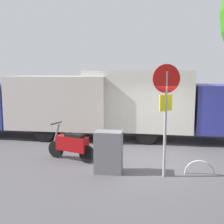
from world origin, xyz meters
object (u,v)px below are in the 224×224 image
(stop_sign, at_px, (166,103))
(bike_rack_hoop, at_px, (200,175))
(motorcycle, at_px, (72,145))
(box_truck_near, at_px, (161,102))
(utility_cabinet, at_px, (109,152))
(box_truck_far, at_px, (39,102))

(stop_sign, distance_m, bike_rack_hoop, 2.30)
(motorcycle, bearing_deg, box_truck_near, -112.05)
(bike_rack_hoop, bearing_deg, utility_cabinet, 7.04)
(motorcycle, height_order, utility_cabinet, utility_cabinet)
(box_truck_far, bearing_deg, box_truck_near, -178.04)
(motorcycle, bearing_deg, utility_cabinet, 165.10)
(utility_cabinet, relative_size, bike_rack_hoop, 1.42)
(motorcycle, height_order, stop_sign, stop_sign)
(box_truck_near, height_order, stop_sign, stop_sign)
(motorcycle, distance_m, stop_sign, 3.46)
(motorcycle, relative_size, stop_sign, 0.57)
(motorcycle, relative_size, bike_rack_hoop, 2.08)
(box_truck_far, distance_m, bike_rack_hoop, 7.62)
(utility_cabinet, distance_m, bike_rack_hoop, 2.65)
(box_truck_far, bearing_deg, stop_sign, 142.18)
(utility_cabinet, bearing_deg, bike_rack_hoop, -172.96)
(motorcycle, distance_m, utility_cabinet, 1.65)
(box_truck_far, height_order, motorcycle, box_truck_far)
(utility_cabinet, bearing_deg, box_truck_far, -43.98)
(stop_sign, relative_size, bike_rack_hoop, 3.62)
(utility_cabinet, xyz_separation_m, bike_rack_hoop, (-2.56, -0.32, -0.60))
(box_truck_far, relative_size, motorcycle, 4.42)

